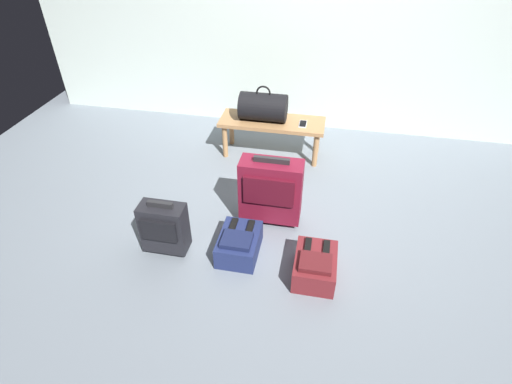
{
  "coord_description": "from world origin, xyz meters",
  "views": [
    {
      "loc": [
        0.17,
        -2.54,
        2.13
      ],
      "look_at": [
        -0.31,
        -0.11,
        0.25
      ],
      "focal_mm": 28.08,
      "sensor_mm": 36.0,
      "label": 1
    }
  ],
  "objects_px": {
    "duffel_bag_black": "(263,107)",
    "suitcase_upright_burgundy": "(271,190)",
    "backpack_navy": "(239,244)",
    "bench": "(272,126)",
    "backpack_maroon": "(315,266)",
    "suitcase_small_charcoal": "(164,227)",
    "cell_phone": "(303,124)"
  },
  "relations": [
    {
      "from": "bench",
      "to": "backpack_navy",
      "type": "bearing_deg",
      "value": -90.1
    },
    {
      "from": "bench",
      "to": "cell_phone",
      "type": "xyz_separation_m",
      "value": [
        0.3,
        -0.02,
        0.06
      ]
    },
    {
      "from": "suitcase_upright_burgundy",
      "to": "backpack_maroon",
      "type": "xyz_separation_m",
      "value": [
        0.39,
        -0.51,
        -0.21
      ]
    },
    {
      "from": "cell_phone",
      "to": "backpack_maroon",
      "type": "height_order",
      "value": "cell_phone"
    },
    {
      "from": "cell_phone",
      "to": "backpack_maroon",
      "type": "xyz_separation_m",
      "value": [
        0.25,
        -1.49,
        -0.28
      ]
    },
    {
      "from": "bench",
      "to": "backpack_navy",
      "type": "xyz_separation_m",
      "value": [
        -0.0,
        -1.41,
        -0.22
      ]
    },
    {
      "from": "suitcase_upright_burgundy",
      "to": "backpack_navy",
      "type": "distance_m",
      "value": 0.48
    },
    {
      "from": "duffel_bag_black",
      "to": "suitcase_upright_burgundy",
      "type": "xyz_separation_m",
      "value": [
        0.24,
        -1.01,
        -0.2
      ]
    },
    {
      "from": "cell_phone",
      "to": "suitcase_small_charcoal",
      "type": "relative_size",
      "value": 0.31
    },
    {
      "from": "duffel_bag_black",
      "to": "suitcase_small_charcoal",
      "type": "distance_m",
      "value": 1.58
    },
    {
      "from": "cell_phone",
      "to": "backpack_navy",
      "type": "height_order",
      "value": "cell_phone"
    },
    {
      "from": "suitcase_upright_burgundy",
      "to": "suitcase_small_charcoal",
      "type": "xyz_separation_m",
      "value": [
        -0.68,
        -0.49,
        -0.07
      ]
    },
    {
      "from": "cell_phone",
      "to": "backpack_maroon",
      "type": "distance_m",
      "value": 1.54
    },
    {
      "from": "bench",
      "to": "backpack_maroon",
      "type": "xyz_separation_m",
      "value": [
        0.55,
        -1.51,
        -0.22
      ]
    },
    {
      "from": "cell_phone",
      "to": "suitcase_upright_burgundy",
      "type": "height_order",
      "value": "suitcase_upright_burgundy"
    },
    {
      "from": "cell_phone",
      "to": "suitcase_upright_burgundy",
      "type": "bearing_deg",
      "value": -98.06
    },
    {
      "from": "duffel_bag_black",
      "to": "backpack_navy",
      "type": "height_order",
      "value": "duffel_bag_black"
    },
    {
      "from": "bench",
      "to": "backpack_maroon",
      "type": "distance_m",
      "value": 1.63
    },
    {
      "from": "bench",
      "to": "cell_phone",
      "type": "distance_m",
      "value": 0.3
    },
    {
      "from": "cell_phone",
      "to": "backpack_navy",
      "type": "distance_m",
      "value": 1.44
    },
    {
      "from": "duffel_bag_black",
      "to": "suitcase_small_charcoal",
      "type": "relative_size",
      "value": 0.96
    },
    {
      "from": "bench",
      "to": "backpack_maroon",
      "type": "bearing_deg",
      "value": -70.0
    },
    {
      "from": "duffel_bag_black",
      "to": "backpack_maroon",
      "type": "bearing_deg",
      "value": -67.13
    },
    {
      "from": "suitcase_upright_burgundy",
      "to": "backpack_maroon",
      "type": "height_order",
      "value": "suitcase_upright_burgundy"
    },
    {
      "from": "duffel_bag_black",
      "to": "suitcase_small_charcoal",
      "type": "xyz_separation_m",
      "value": [
        -0.43,
        -1.49,
        -0.27
      ]
    },
    {
      "from": "backpack_maroon",
      "to": "suitcase_small_charcoal",
      "type": "bearing_deg",
      "value": 178.96
    },
    {
      "from": "suitcase_small_charcoal",
      "to": "backpack_maroon",
      "type": "relative_size",
      "value": 1.21
    },
    {
      "from": "bench",
      "to": "backpack_navy",
      "type": "distance_m",
      "value": 1.43
    },
    {
      "from": "bench",
      "to": "backpack_maroon",
      "type": "relative_size",
      "value": 2.63
    },
    {
      "from": "bench",
      "to": "suitcase_small_charcoal",
      "type": "distance_m",
      "value": 1.58
    },
    {
      "from": "backpack_navy",
      "to": "backpack_maroon",
      "type": "relative_size",
      "value": 1.0
    },
    {
      "from": "duffel_bag_black",
      "to": "suitcase_upright_burgundy",
      "type": "relative_size",
      "value": 0.74
    }
  ]
}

